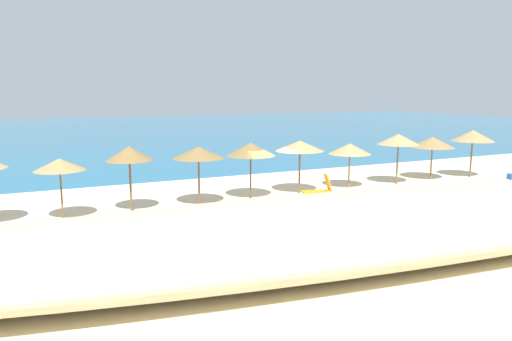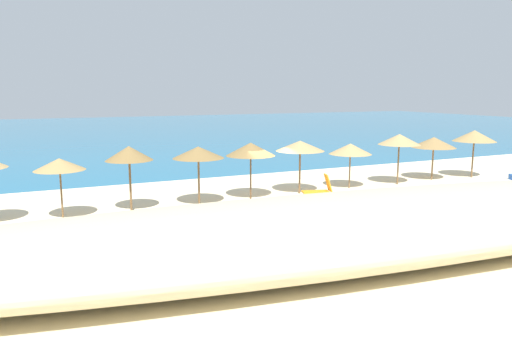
{
  "view_description": "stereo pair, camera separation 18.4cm",
  "coord_description": "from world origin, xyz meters",
  "px_view_note": "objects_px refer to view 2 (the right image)",
  "views": [
    {
      "loc": [
        -10.65,
        -20.75,
        5.36
      ],
      "look_at": [
        -0.8,
        0.27,
        1.52
      ],
      "focal_mm": 33.71,
      "sensor_mm": 36.0,
      "label": 1
    },
    {
      "loc": [
        -10.49,
        -20.82,
        5.36
      ],
      "look_at": [
        -0.8,
        0.27,
        1.52
      ],
      "focal_mm": 33.71,
      "sensor_mm": 36.0,
      "label": 2
    }
  ],
  "objects_px": {
    "beach_umbrella_8": "(434,142)",
    "beach_umbrella_2": "(129,154)",
    "lounge_chair_1": "(320,189)",
    "beach_ball": "(197,215)",
    "beach_umbrella_4": "(251,149)",
    "beach_umbrella_5": "(300,146)",
    "beach_umbrella_6": "(350,149)",
    "beach_umbrella_1": "(59,164)",
    "beach_umbrella_7": "(399,139)",
    "beach_umbrella_3": "(198,153)",
    "beach_umbrella_9": "(474,136)"
  },
  "relations": [
    {
      "from": "beach_umbrella_2",
      "to": "beach_umbrella_7",
      "type": "xyz_separation_m",
      "value": [
        15.29,
        0.14,
        -0.03
      ]
    },
    {
      "from": "beach_umbrella_6",
      "to": "beach_umbrella_9",
      "type": "distance_m",
      "value": 8.99
    },
    {
      "from": "beach_umbrella_1",
      "to": "beach_umbrella_3",
      "type": "distance_m",
      "value": 6.02
    },
    {
      "from": "beach_umbrella_2",
      "to": "beach_umbrella_8",
      "type": "distance_m",
      "value": 18.24
    },
    {
      "from": "beach_umbrella_6",
      "to": "beach_umbrella_8",
      "type": "distance_m",
      "value": 6.12
    },
    {
      "from": "beach_umbrella_6",
      "to": "beach_umbrella_9",
      "type": "xyz_separation_m",
      "value": [
        8.97,
        -0.45,
        0.41
      ]
    },
    {
      "from": "beach_umbrella_4",
      "to": "beach_umbrella_7",
      "type": "bearing_deg",
      "value": -0.5
    },
    {
      "from": "beach_umbrella_5",
      "to": "lounge_chair_1",
      "type": "distance_m",
      "value": 2.55
    },
    {
      "from": "beach_umbrella_5",
      "to": "beach_umbrella_6",
      "type": "bearing_deg",
      "value": 2.02
    },
    {
      "from": "beach_umbrella_4",
      "to": "beach_ball",
      "type": "xyz_separation_m",
      "value": [
        -3.62,
        -2.5,
        -2.39
      ]
    },
    {
      "from": "beach_umbrella_5",
      "to": "beach_umbrella_9",
      "type": "relative_size",
      "value": 0.95
    },
    {
      "from": "beach_umbrella_7",
      "to": "beach_umbrella_9",
      "type": "xyz_separation_m",
      "value": [
        5.79,
        -0.17,
        -0.0
      ]
    },
    {
      "from": "beach_umbrella_5",
      "to": "beach_umbrella_8",
      "type": "bearing_deg",
      "value": 0.79
    },
    {
      "from": "beach_umbrella_3",
      "to": "beach_ball",
      "type": "relative_size",
      "value": 10.92
    },
    {
      "from": "beach_umbrella_2",
      "to": "beach_umbrella_5",
      "type": "xyz_separation_m",
      "value": [
        8.84,
        0.31,
        -0.11
      ]
    },
    {
      "from": "beach_umbrella_3",
      "to": "lounge_chair_1",
      "type": "height_order",
      "value": "beach_umbrella_3"
    },
    {
      "from": "beach_umbrella_8",
      "to": "beach_umbrella_5",
      "type": "bearing_deg",
      "value": -179.21
    },
    {
      "from": "beach_umbrella_3",
      "to": "beach_umbrella_2",
      "type": "bearing_deg",
      "value": 177.81
    },
    {
      "from": "beach_umbrella_1",
      "to": "beach_ball",
      "type": "distance_m",
      "value": 6.06
    },
    {
      "from": "beach_umbrella_6",
      "to": "beach_umbrella_7",
      "type": "height_order",
      "value": "beach_umbrella_7"
    },
    {
      "from": "beach_umbrella_7",
      "to": "beach_umbrella_8",
      "type": "height_order",
      "value": "beach_umbrella_7"
    },
    {
      "from": "beach_umbrella_6",
      "to": "beach_umbrella_5",
      "type": "bearing_deg",
      "value": -177.98
    },
    {
      "from": "beach_umbrella_8",
      "to": "beach_umbrella_1",
      "type": "bearing_deg",
      "value": -178.35
    },
    {
      "from": "beach_umbrella_7",
      "to": "lounge_chair_1",
      "type": "relative_size",
      "value": 1.87
    },
    {
      "from": "beach_umbrella_4",
      "to": "beach_ball",
      "type": "relative_size",
      "value": 11.01
    },
    {
      "from": "beach_umbrella_4",
      "to": "beach_umbrella_6",
      "type": "distance_m",
      "value": 6.15
    },
    {
      "from": "beach_umbrella_4",
      "to": "beach_umbrella_5",
      "type": "xyz_separation_m",
      "value": [
        2.87,
        0.09,
        0.02
      ]
    },
    {
      "from": "beach_umbrella_1",
      "to": "beach_ball",
      "type": "height_order",
      "value": "beach_umbrella_1"
    },
    {
      "from": "beach_umbrella_5",
      "to": "lounge_chair_1",
      "type": "bearing_deg",
      "value": -77.98
    },
    {
      "from": "beach_umbrella_6",
      "to": "beach_umbrella_3",
      "type": "bearing_deg",
      "value": -176.51
    },
    {
      "from": "beach_umbrella_5",
      "to": "beach_umbrella_6",
      "type": "distance_m",
      "value": 3.29
    },
    {
      "from": "beach_umbrella_9",
      "to": "beach_umbrella_7",
      "type": "bearing_deg",
      "value": 178.35
    },
    {
      "from": "lounge_chair_1",
      "to": "beach_ball",
      "type": "bearing_deg",
      "value": 115.31
    },
    {
      "from": "beach_umbrella_4",
      "to": "beach_umbrella_7",
      "type": "height_order",
      "value": "beach_umbrella_7"
    },
    {
      "from": "beach_umbrella_3",
      "to": "beach_ball",
      "type": "bearing_deg",
      "value": -110.28
    },
    {
      "from": "lounge_chair_1",
      "to": "beach_umbrella_4",
      "type": "bearing_deg",
      "value": 82.24
    },
    {
      "from": "lounge_chair_1",
      "to": "beach_ball",
      "type": "relative_size",
      "value": 6.09
    },
    {
      "from": "beach_umbrella_1",
      "to": "beach_umbrella_4",
      "type": "bearing_deg",
      "value": 2.52
    },
    {
      "from": "beach_umbrella_8",
      "to": "beach_umbrella_9",
      "type": "relative_size",
      "value": 0.88
    },
    {
      "from": "beach_umbrella_7",
      "to": "lounge_chair_1",
      "type": "bearing_deg",
      "value": -167.59
    },
    {
      "from": "beach_umbrella_4",
      "to": "beach_umbrella_9",
      "type": "relative_size",
      "value": 0.96
    },
    {
      "from": "beach_umbrella_4",
      "to": "lounge_chair_1",
      "type": "bearing_deg",
      "value": -24.12
    },
    {
      "from": "beach_umbrella_4",
      "to": "beach_umbrella_6",
      "type": "relative_size",
      "value": 1.14
    },
    {
      "from": "beach_umbrella_4",
      "to": "lounge_chair_1",
      "type": "height_order",
      "value": "beach_umbrella_4"
    },
    {
      "from": "beach_ball",
      "to": "beach_umbrella_8",
      "type": "bearing_deg",
      "value": 9.72
    },
    {
      "from": "beach_umbrella_1",
      "to": "beach_umbrella_8",
      "type": "bearing_deg",
      "value": 1.65
    },
    {
      "from": "beach_umbrella_3",
      "to": "beach_umbrella_8",
      "type": "xyz_separation_m",
      "value": [
        15.08,
        0.56,
        -0.25
      ]
    },
    {
      "from": "beach_umbrella_1",
      "to": "beach_umbrella_4",
      "type": "xyz_separation_m",
      "value": [
        8.84,
        0.39,
        0.15
      ]
    },
    {
      "from": "beach_umbrella_8",
      "to": "beach_umbrella_2",
      "type": "bearing_deg",
      "value": -178.62
    },
    {
      "from": "beach_umbrella_5",
      "to": "beach_umbrella_6",
      "type": "height_order",
      "value": "beach_umbrella_5"
    }
  ]
}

